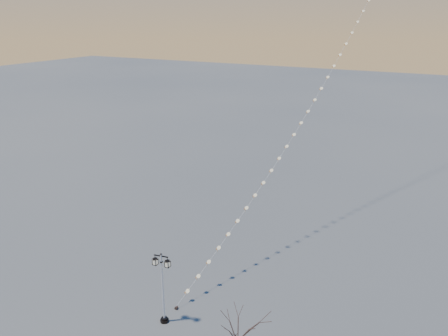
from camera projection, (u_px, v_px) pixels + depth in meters
The scene contains 4 objects.
ground at pixel (172, 325), 29.35m from camera, with size 300.00×300.00×0.00m, color #555756.
street_lamp at pixel (163, 285), 28.79m from camera, with size 1.32×0.61×5.23m.
bare_tree at pixel (238, 331), 25.00m from camera, with size 2.28×2.28×3.78m.
kite_train at pixel (337, 34), 41.83m from camera, with size 8.95×45.05×35.79m.
Camera 1 is at (14.37, -19.82, 19.61)m, focal length 35.33 mm.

